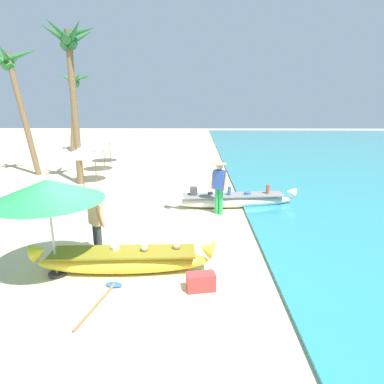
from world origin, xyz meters
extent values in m
plane|color=beige|center=(0.00, 0.00, 0.00)|extent=(80.00, 80.00, 0.00)
ellipsoid|color=yellow|center=(0.15, -0.29, 0.23)|extent=(3.68, 0.84, 0.46)
cone|color=yellow|center=(-1.63, -0.38, 0.51)|extent=(0.42, 0.42, 0.47)
cone|color=yellow|center=(1.93, -0.20, 0.51)|extent=(0.42, 0.42, 0.47)
cube|color=olive|center=(0.15, -0.29, 0.46)|extent=(3.10, 0.82, 0.04)
sphere|color=tan|center=(1.29, -0.14, 0.55)|extent=(0.17, 0.17, 0.17)
sphere|color=tan|center=(0.60, -0.26, 0.55)|extent=(0.17, 0.17, 0.17)
cylinder|color=silver|center=(-0.05, -0.19, 0.51)|extent=(0.18, 0.18, 0.10)
ellipsoid|color=white|center=(3.01, 4.31, 0.22)|extent=(4.23, 1.09, 0.44)
cone|color=white|center=(0.98, 4.10, 0.49)|extent=(0.44, 0.44, 0.47)
cone|color=white|center=(5.04, 4.52, 0.49)|extent=(0.44, 0.44, 0.47)
cube|color=gray|center=(3.01, 4.31, 0.44)|extent=(3.56, 1.03, 0.04)
cylinder|color=#B74C38|center=(4.22, 4.44, 0.61)|extent=(0.13, 0.13, 0.33)
cylinder|color=#386699|center=(3.50, 4.33, 0.49)|extent=(0.23, 0.23, 0.10)
cylinder|color=#386699|center=(2.85, 4.24, 0.60)|extent=(0.12, 0.12, 0.31)
cylinder|color=#2D2D33|center=(2.20, 4.31, 0.49)|extent=(0.17, 0.17, 0.10)
cube|color=#424247|center=(1.62, 4.26, 0.58)|extent=(0.26, 0.30, 0.28)
cylinder|color=green|center=(2.51, 3.52, 0.42)|extent=(0.14, 0.14, 0.85)
cylinder|color=green|center=(2.39, 3.60, 0.42)|extent=(0.14, 0.14, 0.85)
cube|color=#3356B2|center=(2.45, 3.56, 1.16)|extent=(0.42, 0.37, 0.63)
cylinder|color=tan|center=(2.64, 3.43, 1.11)|extent=(0.18, 0.22, 0.57)
cylinder|color=tan|center=(2.24, 3.66, 1.11)|extent=(0.18, 0.22, 0.57)
sphere|color=tan|center=(2.45, 3.56, 1.60)|extent=(0.22, 0.22, 0.22)
cylinder|color=tan|center=(2.45, 3.56, 1.68)|extent=(0.44, 0.44, 0.02)
cone|color=tan|center=(2.45, 3.56, 1.75)|extent=(0.26, 0.26, 0.12)
cylinder|color=#333842|center=(-0.69, 0.56, 0.40)|extent=(0.14, 0.14, 0.79)
cylinder|color=#333842|center=(-0.60, 0.46, 0.40)|extent=(0.14, 0.14, 0.79)
cube|color=tan|center=(-0.64, 0.51, 1.08)|extent=(0.41, 0.41, 0.57)
cylinder|color=tan|center=(-0.79, 0.69, 1.03)|extent=(0.20, 0.20, 0.52)
cylinder|color=tan|center=(-0.47, 0.36, 1.03)|extent=(0.20, 0.20, 0.52)
sphere|color=tan|center=(-0.64, 0.51, 1.48)|extent=(0.22, 0.22, 0.22)
cylinder|color=#B7B7BC|center=(-1.25, -0.46, 1.04)|extent=(0.05, 0.05, 2.08)
cone|color=#28934C|center=(-1.25, -0.46, 1.88)|extent=(2.23, 2.23, 0.43)
cylinder|color=#333338|center=(-1.25, -0.46, 0.03)|extent=(0.36, 0.36, 0.06)
cylinder|color=#8E6B47|center=(-2.61, 5.46, 0.95)|extent=(0.04, 0.04, 1.90)
cone|color=silver|center=(-2.61, 5.46, 1.75)|extent=(1.60, 1.60, 0.32)
cylinder|color=#8E6B47|center=(-2.91, 7.98, 0.95)|extent=(0.04, 0.04, 1.90)
cone|color=silver|center=(-2.91, 7.98, 1.75)|extent=(1.60, 1.60, 0.32)
cylinder|color=#8E6B47|center=(-3.21, 10.56, 0.95)|extent=(0.04, 0.04, 1.90)
cone|color=silver|center=(-3.21, 10.56, 1.75)|extent=(1.60, 1.60, 0.32)
cylinder|color=#8E6B47|center=(-3.57, 13.16, 0.95)|extent=(0.04, 0.04, 1.90)
cone|color=silver|center=(-3.57, 13.16, 1.75)|extent=(1.60, 1.60, 0.32)
cylinder|color=brown|center=(-3.50, 7.62, 3.19)|extent=(0.32, 0.28, 6.39)
cone|color=#23602D|center=(-3.07, 7.64, 6.27)|extent=(1.54, 0.43, 0.75)
cone|color=#23602D|center=(-3.19, 7.99, 6.13)|extent=(1.31, 1.53, 1.14)
cone|color=#23602D|center=(-3.54, 8.16, 6.22)|extent=(0.58, 2.03, 0.91)
cone|color=#23602D|center=(-3.85, 7.83, 6.14)|extent=(1.50, 1.07, 1.08)
cone|color=#23602D|center=(-3.84, 7.44, 6.14)|extent=(1.45, 0.96, 1.08)
cone|color=#23602D|center=(-3.61, 7.17, 6.19)|extent=(0.83, 1.72, 1.00)
cone|color=#23602D|center=(-3.17, 7.29, 6.12)|extent=(1.36, 1.42, 1.14)
cylinder|color=brown|center=(-7.26, 17.58, 2.67)|extent=(0.95, 0.28, 5.38)
cone|color=#287033|center=(-6.47, 17.56, 5.19)|extent=(1.69, 0.43, 0.87)
cone|color=#287033|center=(-6.55, 17.95, 5.24)|extent=(1.64, 1.63, 0.74)
cone|color=#287033|center=(-7.01, 18.07, 5.14)|extent=(0.68, 1.87, 1.03)
cone|color=#287033|center=(-7.31, 17.75, 5.09)|extent=(1.51, 0.94, 1.10)
cone|color=#287033|center=(-7.28, 17.36, 5.13)|extent=(1.47, 1.09, 1.03)
cone|color=#287033|center=(-6.96, 17.17, 5.23)|extent=(0.48, 1.55, 0.76)
cone|color=#287033|center=(-6.66, 17.28, 5.15)|extent=(1.23, 1.32, 0.98)
cylinder|color=brown|center=(-6.74, 9.58, 2.91)|extent=(1.05, 0.28, 5.86)
cone|color=#287033|center=(-6.60, 9.60, 5.67)|extent=(1.96, 0.43, 0.89)
cone|color=#287033|center=(-7.05, 10.02, 5.56)|extent=(0.65, 1.61, 1.14)
cone|color=#287033|center=(-7.45, 9.85, 5.55)|extent=(1.34, 1.21, 1.14)
cone|color=#287033|center=(-7.01, 9.15, 5.65)|extent=(0.78, 1.68, 0.92)
cube|color=#C63838|center=(1.81, -0.99, 0.17)|extent=(0.60, 0.37, 0.35)
cylinder|color=#8E6B47|center=(-0.10, -1.57, 0.03)|extent=(0.36, 1.41, 0.05)
ellipsoid|color=#2D60B7|center=(0.06, -0.87, 0.03)|extent=(0.40, 0.27, 0.03)
camera|label=1|loc=(1.71, -6.70, 3.57)|focal=30.66mm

